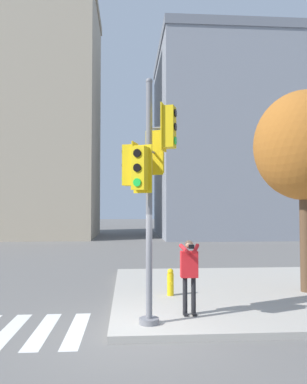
{
  "coord_description": "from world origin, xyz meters",
  "views": [
    {
      "loc": [
        -0.11,
        -7.89,
        2.64
      ],
      "look_at": [
        0.5,
        0.95,
        3.02
      ],
      "focal_mm": 35.0,
      "sensor_mm": 36.0,
      "label": 1
    }
  ],
  "objects_px": {
    "traffic_signal_pole": "(149,172)",
    "fire_hydrant": "(170,282)",
    "person_photographer": "(189,270)",
    "street_tree": "(304,147)"
  },
  "relations": [
    {
      "from": "traffic_signal_pole",
      "to": "street_tree",
      "type": "height_order",
      "value": "street_tree"
    },
    {
      "from": "person_photographer",
      "to": "fire_hydrant",
      "type": "distance_m",
      "value": 2.08
    },
    {
      "from": "street_tree",
      "to": "traffic_signal_pole",
      "type": "bearing_deg",
      "value": -150.42
    },
    {
      "from": "traffic_signal_pole",
      "to": "person_photographer",
      "type": "bearing_deg",
      "value": 31.9
    },
    {
      "from": "traffic_signal_pole",
      "to": "person_photographer",
      "type": "distance_m",
      "value": 2.53
    },
    {
      "from": "traffic_signal_pole",
      "to": "street_tree",
      "type": "bearing_deg",
      "value": 29.58
    },
    {
      "from": "person_photographer",
      "to": "traffic_signal_pole",
      "type": "bearing_deg",
      "value": -148.1
    },
    {
      "from": "person_photographer",
      "to": "fire_hydrant",
      "type": "xyz_separation_m",
      "value": [
        -0.22,
        1.95,
        -0.66
      ]
    },
    {
      "from": "person_photographer",
      "to": "street_tree",
      "type": "bearing_deg",
      "value": 28.98
    },
    {
      "from": "traffic_signal_pole",
      "to": "fire_hydrant",
      "type": "xyz_separation_m",
      "value": [
        0.76,
        2.57,
        -2.91
      ]
    }
  ]
}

